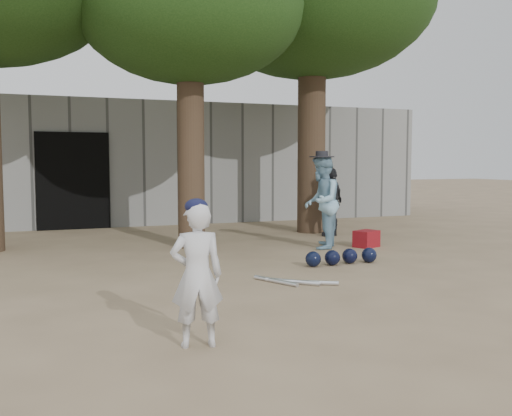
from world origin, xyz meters
name	(u,v)px	position (x,y,z in m)	size (l,w,h in m)	color
ground	(238,304)	(0.00, 0.00, 0.00)	(70.00, 70.00, 0.00)	#937C5E
boy_player	(197,275)	(-0.78, -1.21, 0.60)	(0.44, 0.29, 1.20)	silver
spectator_blue	(321,202)	(2.70, 3.21, 0.83)	(0.80, 0.63, 1.65)	#86B5D0
spectator_dark	(332,202)	(3.69, 4.63, 0.70)	(0.83, 0.34, 1.41)	black
red_bag	(366,239)	(3.53, 3.05, 0.15)	(0.42, 0.32, 0.30)	maroon
back_building	(113,163)	(0.00, 10.33, 1.50)	(16.00, 5.24, 3.00)	gray
helmet_row	(341,257)	(2.23, 1.68, 0.12)	(1.19, 0.27, 0.23)	black
bat_pile	(293,282)	(0.98, 0.71, 0.03)	(0.86, 0.79, 0.06)	silver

